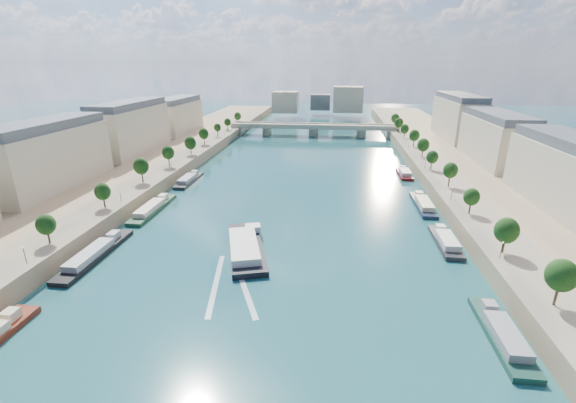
# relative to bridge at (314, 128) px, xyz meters

# --- Properties ---
(ground) EXTENTS (700.00, 700.00, 0.00)m
(ground) POSITION_rel_bridge_xyz_m (0.00, -123.87, -5.08)
(ground) COLOR #0D373B
(ground) RESTS_ON ground
(quay_left) EXTENTS (44.00, 520.00, 5.00)m
(quay_left) POSITION_rel_bridge_xyz_m (-72.00, -123.87, -2.58)
(quay_left) COLOR #9E8460
(quay_left) RESTS_ON ground
(quay_right) EXTENTS (44.00, 520.00, 5.00)m
(quay_right) POSITION_rel_bridge_xyz_m (72.00, -123.87, -2.58)
(quay_right) COLOR #9E8460
(quay_right) RESTS_ON ground
(pave_left) EXTENTS (14.00, 520.00, 0.10)m
(pave_left) POSITION_rel_bridge_xyz_m (-57.00, -123.87, -0.03)
(pave_left) COLOR gray
(pave_left) RESTS_ON quay_left
(pave_right) EXTENTS (14.00, 520.00, 0.10)m
(pave_right) POSITION_rel_bridge_xyz_m (57.00, -123.87, -0.03)
(pave_right) COLOR gray
(pave_right) RESTS_ON quay_right
(trees_left) EXTENTS (4.80, 268.80, 8.26)m
(trees_left) POSITION_rel_bridge_xyz_m (-55.00, -121.87, 5.39)
(trees_left) COLOR #382B1E
(trees_left) RESTS_ON ground
(trees_right) EXTENTS (4.80, 268.80, 8.26)m
(trees_right) POSITION_rel_bridge_xyz_m (55.00, -113.87, 5.39)
(trees_right) COLOR #382B1E
(trees_right) RESTS_ON ground
(lamps_left) EXTENTS (0.36, 200.36, 4.28)m
(lamps_left) POSITION_rel_bridge_xyz_m (-52.50, -133.87, 2.70)
(lamps_left) COLOR black
(lamps_left) RESTS_ON ground
(lamps_right) EXTENTS (0.36, 200.36, 4.28)m
(lamps_right) POSITION_rel_bridge_xyz_m (52.50, -118.87, 2.70)
(lamps_right) COLOR black
(lamps_right) RESTS_ON ground
(buildings_left) EXTENTS (16.00, 226.00, 23.20)m
(buildings_left) POSITION_rel_bridge_xyz_m (-85.00, -111.87, 11.37)
(buildings_left) COLOR beige
(buildings_left) RESTS_ON ground
(buildings_right) EXTENTS (16.00, 226.00, 23.20)m
(buildings_right) POSITION_rel_bridge_xyz_m (85.00, -111.87, 11.37)
(buildings_right) COLOR beige
(buildings_right) RESTS_ON ground
(skyline) EXTENTS (79.00, 42.00, 22.00)m
(skyline) POSITION_rel_bridge_xyz_m (3.19, 95.65, 9.57)
(skyline) COLOR beige
(skyline) RESTS_ON ground
(bridge) EXTENTS (112.00, 12.00, 8.15)m
(bridge) POSITION_rel_bridge_xyz_m (0.00, 0.00, 0.00)
(bridge) COLOR #C1B79E
(bridge) RESTS_ON ground
(tour_barge) EXTENTS (16.77, 31.07, 4.05)m
(tour_barge) POSITION_rel_bridge_xyz_m (-8.04, -172.34, -3.92)
(tour_barge) COLOR black
(tour_barge) RESTS_ON ground
(wake) EXTENTS (14.96, 25.83, 0.04)m
(wake) POSITION_rel_bridge_xyz_m (-8.04, -188.89, -5.06)
(wake) COLOR silver
(wake) RESTS_ON ground
(moored_barges_left) EXTENTS (5.00, 153.72, 3.60)m
(moored_barges_left) POSITION_rel_bridge_xyz_m (-45.50, -178.99, -4.24)
(moored_barges_left) COLOR #161932
(moored_barges_left) RESTS_ON ground
(moored_barges_right) EXTENTS (5.00, 127.16, 3.60)m
(moored_barges_right) POSITION_rel_bridge_xyz_m (45.50, -149.07, -4.24)
(moored_barges_right) COLOR #194035
(moored_barges_right) RESTS_ON ground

